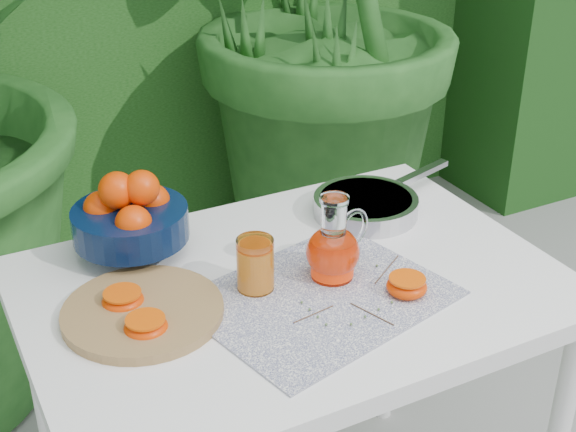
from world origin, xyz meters
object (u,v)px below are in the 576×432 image
cutting_board (143,312)px  juice_pitcher (334,249)px  saute_pan (367,204)px  fruit_bowl (130,216)px  white_table (293,316)px

cutting_board → juice_pitcher: (0.36, -0.04, 0.05)m
cutting_board → saute_pan: saute_pan is taller
fruit_bowl → saute_pan: fruit_bowl is taller
saute_pan → white_table: bearing=-148.1°
white_table → fruit_bowl: 0.38m
juice_pitcher → white_table: bearing=162.6°
white_table → juice_pitcher: 0.16m
white_table → cutting_board: bearing=176.0°
fruit_bowl → saute_pan: size_ratio=0.62×
cutting_board → saute_pan: bearing=14.9°
fruit_bowl → saute_pan: bearing=-8.3°
white_table → cutting_board: (-0.29, 0.02, 0.09)m
white_table → juice_pitcher: (0.07, -0.02, 0.14)m
juice_pitcher → saute_pan: size_ratio=0.40×
cutting_board → juice_pitcher: juice_pitcher is taller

